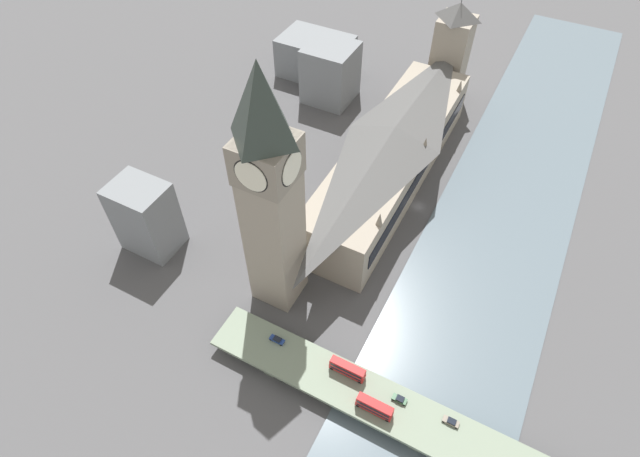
{
  "coord_description": "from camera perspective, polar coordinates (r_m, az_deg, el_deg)",
  "views": [
    {
      "loc": [
        -28.21,
        135.04,
        139.1
      ],
      "look_at": [
        20.55,
        42.4,
        19.03
      ],
      "focal_mm": 28.0,
      "sensor_mm": 36.0,
      "label": 1
    }
  ],
  "objects": [
    {
      "name": "river_water",
      "position": [
        193.77,
        19.52,
        -0.59
      ],
      "size": [
        48.62,
        360.0,
        0.3
      ],
      "primitive_type": "cube",
      "color": "slate",
      "rests_on": "ground_plane"
    },
    {
      "name": "double_decker_bus_lead",
      "position": [
        145.77,
        3.16,
        -15.73
      ],
      "size": [
        10.57,
        2.5,
        4.7
      ],
      "color": "red",
      "rests_on": "road_bridge"
    },
    {
      "name": "car_northbound_tail",
      "position": [
        152.41,
        -4.93,
        -12.54
      ],
      "size": [
        4.54,
        1.82,
        1.37
      ],
      "color": "navy",
      "rests_on": "road_bridge"
    },
    {
      "name": "road_bridge",
      "position": [
        146.08,
        11.71,
        -21.1
      ],
      "size": [
        129.25,
        14.15,
        4.95
      ],
      "color": "#5D6A59",
      "rests_on": "ground_plane"
    },
    {
      "name": "city_block_center",
      "position": [
        179.87,
        -19.26,
        1.24
      ],
      "size": [
        18.81,
        14.85,
        27.43
      ],
      "color": "slate",
      "rests_on": "ground_plane"
    },
    {
      "name": "city_block_west",
      "position": [
        240.64,
        1.19,
        17.35
      ],
      "size": [
        21.67,
        21.49,
        26.34
      ],
      "color": "slate",
      "rests_on": "ground_plane"
    },
    {
      "name": "car_southbound_lead",
      "position": [
        145.69,
        9.08,
        -18.7
      ],
      "size": [
        4.11,
        1.91,
        1.48
      ],
      "color": "#2D5638",
      "rests_on": "road_bridge"
    },
    {
      "name": "victoria_tower",
      "position": [
        243.57,
        14.68,
        18.83
      ],
      "size": [
        14.7,
        14.7,
        49.32
      ],
      "color": "gray",
      "rests_on": "ground_plane"
    },
    {
      "name": "double_decker_bus_mid",
      "position": [
        142.12,
        6.25,
        -19.57
      ],
      "size": [
        10.31,
        2.6,
        4.62
      ],
      "color": "red",
      "rests_on": "road_bridge"
    },
    {
      "name": "clock_tower",
      "position": [
        133.99,
        -5.71,
        3.93
      ],
      "size": [
        14.84,
        14.84,
        84.56
      ],
      "color": "gray",
      "rests_on": "ground_plane"
    },
    {
      "name": "ground_plane",
      "position": [
        195.91,
        11.17,
        2.5
      ],
      "size": [
        600.0,
        600.0,
        0.0
      ],
      "primitive_type": "plane",
      "color": "#4C4C4F"
    },
    {
      "name": "parliament_hall",
      "position": [
        195.48,
        8.21,
        8.31
      ],
      "size": [
        26.19,
        109.9,
        26.89
      ],
      "color": "gray",
      "rests_on": "ground_plane"
    },
    {
      "name": "city_block_east",
      "position": [
        260.43,
        -0.5,
        19.07
      ],
      "size": [
        33.96,
        23.73,
        19.03
      ],
      "color": "slate",
      "rests_on": "ground_plane"
    },
    {
      "name": "car_northbound_mid",
      "position": [
        146.18,
        14.75,
        -20.56
      ],
      "size": [
        4.4,
        1.88,
        1.29
      ],
      "color": "slate",
      "rests_on": "road_bridge"
    }
  ]
}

